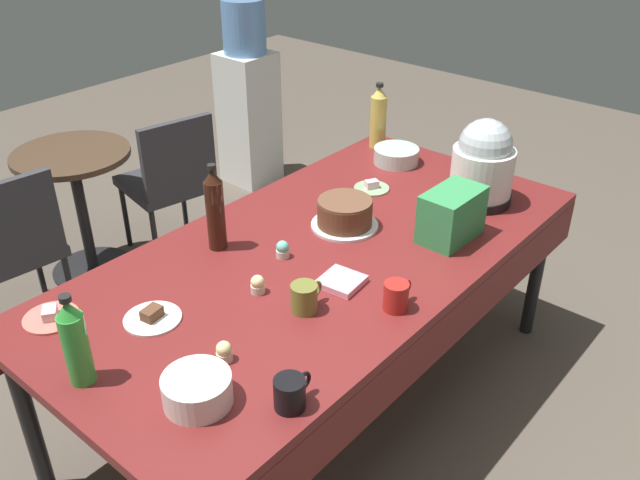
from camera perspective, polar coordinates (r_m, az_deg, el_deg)
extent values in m
plane|color=brown|center=(3.04, 0.00, -13.10)|extent=(9.00, 9.00, 0.00)
cube|color=maroon|center=(2.59, 0.00, -1.33)|extent=(2.20, 1.10, 0.04)
cylinder|color=black|center=(3.35, 17.74, -2.42)|extent=(0.06, 0.06, 0.71)
cylinder|color=black|center=(2.65, -23.26, -13.61)|extent=(0.06, 0.06, 0.71)
cylinder|color=black|center=(3.72, 4.65, 2.60)|extent=(0.06, 0.06, 0.71)
cube|color=maroon|center=(2.40, 10.08, -8.02)|extent=(2.20, 0.01, 0.18)
cube|color=maroon|center=(2.97, -8.03, 0.48)|extent=(2.20, 0.01, 0.18)
cylinder|color=silver|center=(2.74, 2.07, 1.26)|extent=(0.27, 0.27, 0.01)
cylinder|color=brown|center=(2.71, 2.09, 2.29)|extent=(0.22, 0.22, 0.10)
cylinder|color=brown|center=(2.69, 2.11, 3.29)|extent=(0.22, 0.22, 0.01)
cylinder|color=black|center=(3.01, 13.15, 3.55)|extent=(0.27, 0.27, 0.04)
cylinder|color=white|center=(2.96, 13.42, 5.62)|extent=(0.26, 0.26, 0.20)
sphere|color=#B2BCC1|center=(2.91, 13.70, 7.71)|extent=(0.22, 0.22, 0.22)
cylinder|color=#B2C6BC|center=(3.31, 6.41, 7.06)|extent=(0.22, 0.22, 0.07)
cylinder|color=silver|center=(1.94, -10.26, -12.25)|extent=(0.20, 0.20, 0.09)
cylinder|color=white|center=(2.29, -13.85, -6.42)|extent=(0.19, 0.19, 0.01)
cube|color=brown|center=(2.28, -13.92, -5.98)|extent=(0.07, 0.06, 0.04)
cylinder|color=#E07266|center=(2.39, -21.62, -6.08)|extent=(0.18, 0.18, 0.01)
cube|color=beige|center=(2.38, -21.71, -5.69)|extent=(0.07, 0.08, 0.03)
cylinder|color=#8CA87F|center=(3.05, 4.35, 4.34)|extent=(0.16, 0.16, 0.01)
cube|color=beige|center=(3.04, 4.36, 4.70)|extent=(0.07, 0.06, 0.03)
cylinder|color=beige|center=(2.54, -3.14, -1.13)|extent=(0.05, 0.05, 0.03)
sphere|color=#6BC6B2|center=(2.52, -3.16, -0.58)|extent=(0.05, 0.05, 0.05)
cylinder|color=beige|center=(2.35, -5.23, -4.09)|extent=(0.05, 0.05, 0.03)
sphere|color=beige|center=(2.33, -5.26, -3.51)|extent=(0.05, 0.05, 0.05)
cylinder|color=beige|center=(2.08, -8.01, -9.62)|extent=(0.05, 0.05, 0.03)
sphere|color=beige|center=(2.06, -8.07, -9.01)|extent=(0.05, 0.05, 0.05)
cylinder|color=gold|center=(3.45, 4.89, 9.84)|extent=(0.08, 0.08, 0.26)
cone|color=gold|center=(3.40, 5.01, 12.28)|extent=(0.07, 0.07, 0.05)
cylinder|color=black|center=(3.39, 5.03, 12.82)|extent=(0.04, 0.04, 0.02)
cylinder|color=green|center=(2.05, -19.73, -8.59)|extent=(0.07, 0.07, 0.23)
cone|color=green|center=(1.97, -20.43, -5.43)|extent=(0.07, 0.07, 0.05)
cylinder|color=black|center=(1.95, -20.61, -4.62)|extent=(0.03, 0.03, 0.02)
cylinder|color=#33190F|center=(2.56, -8.74, 2.06)|extent=(0.07, 0.07, 0.28)
cone|color=#33190F|center=(2.49, -9.04, 5.36)|extent=(0.06, 0.06, 0.05)
cylinder|color=black|center=(2.48, -9.10, 6.07)|extent=(0.03, 0.03, 0.02)
cylinder|color=black|center=(1.90, -2.57, -12.73)|extent=(0.09, 0.09, 0.09)
torus|color=black|center=(1.92, -1.41, -11.76)|extent=(0.06, 0.01, 0.06)
cylinder|color=olive|center=(2.24, -1.34, -4.88)|extent=(0.09, 0.09, 0.10)
torus|color=olive|center=(2.27, -0.39, -4.14)|extent=(0.06, 0.01, 0.06)
cylinder|color=#B2231E|center=(2.26, 6.38, -4.71)|extent=(0.08, 0.08, 0.10)
torus|color=#B2231E|center=(2.29, 7.16, -4.00)|extent=(0.06, 0.01, 0.06)
cube|color=#338C4C|center=(2.67, 10.98, 2.09)|extent=(0.26, 0.17, 0.20)
cube|color=pink|center=(2.38, 1.81, -3.49)|extent=(0.15, 0.15, 0.02)
cube|color=#333338|center=(3.53, -24.87, -0.77)|extent=(0.48, 0.48, 0.05)
cube|color=#333338|center=(3.26, -24.42, 1.28)|extent=(0.42, 0.08, 0.40)
cylinder|color=black|center=(3.85, -22.64, -1.55)|extent=(0.03, 0.03, 0.40)
cylinder|color=black|center=(3.54, -20.16, -3.95)|extent=(0.03, 0.03, 0.40)
cube|color=#333338|center=(3.94, -12.82, 4.68)|extent=(0.52, 0.52, 0.05)
cube|color=#333338|center=(3.68, -11.78, 6.80)|extent=(0.42, 0.12, 0.40)
cylinder|color=black|center=(4.26, -11.40, 3.55)|extent=(0.04, 0.04, 0.40)
cylinder|color=black|center=(4.13, -16.00, 1.99)|extent=(0.04, 0.04, 0.40)
cylinder|color=black|center=(3.96, -8.76, 1.63)|extent=(0.04, 0.04, 0.40)
cylinder|color=black|center=(3.82, -13.64, -0.12)|extent=(0.04, 0.04, 0.40)
cylinder|color=#473323|center=(3.73, -20.18, 6.74)|extent=(0.60, 0.60, 0.03)
cylinder|color=black|center=(3.87, -19.27, 2.01)|extent=(0.06, 0.06, 0.67)
cylinder|color=black|center=(4.04, -18.44, -2.28)|extent=(0.44, 0.44, 0.02)
cube|color=silver|center=(4.73, -5.98, 10.07)|extent=(0.32, 0.32, 0.90)
cylinder|color=#6699D8|center=(4.55, -6.41, 17.40)|extent=(0.28, 0.28, 0.34)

